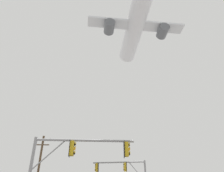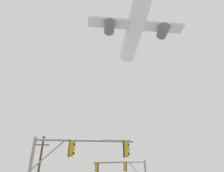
{
  "view_description": "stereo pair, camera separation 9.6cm",
  "coord_description": "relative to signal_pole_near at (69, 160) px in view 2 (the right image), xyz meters",
  "views": [
    {
      "loc": [
        -0.1,
        -6.81,
        1.74
      ],
      "look_at": [
        0.6,
        17.16,
        15.51
      ],
      "focal_mm": 34.59,
      "sensor_mm": 36.0,
      "label": 1
    },
    {
      "loc": [
        0.0,
        -6.81,
        1.74
      ],
      "look_at": [
        0.6,
        17.16,
        15.51
      ],
      "focal_mm": 34.59,
      "sensor_mm": 36.0,
      "label": 2
    }
  ],
  "objects": [
    {
      "name": "signal_pole_near",
      "position": [
        0.0,
        0.0,
        0.0
      ],
      "size": [
        6.43,
        0.59,
        5.78
      ],
      "color": "gray",
      "rests_on": "ground"
    },
    {
      "name": "airplane",
      "position": [
        9.22,
        25.32,
        37.44
      ],
      "size": [
        23.9,
        30.94,
        8.43
      ],
      "color": "white"
    }
  ]
}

